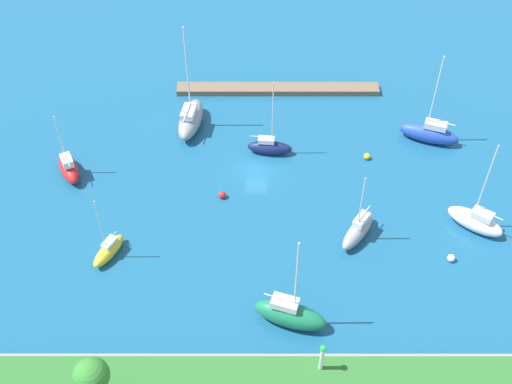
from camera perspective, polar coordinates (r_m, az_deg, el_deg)
water at (r=73.71m, az=0.00°, el=1.89°), size 160.00×160.00×0.00m
pier_dock at (r=85.94m, az=2.00°, el=9.33°), size 27.23×2.28×0.78m
breakwater at (r=56.77m, az=-0.01°, el=-16.10°), size 64.70×3.15×1.01m
harbor_beacon at (r=54.75m, az=6.02°, el=-14.66°), size 0.56×0.56×3.73m
park_tree_center at (r=52.40m, az=-14.74°, el=-15.85°), size 2.93×2.93×5.78m
sailboat_gray_along_channel at (r=66.61m, az=9.26°, el=-3.43°), size 4.80×5.88×8.80m
sailboat_navy_mid_basin at (r=75.52m, az=1.24°, el=4.12°), size 5.52×2.23×10.25m
sailboat_red_center_basin at (r=75.67m, az=-16.67°, el=2.18°), size 4.15×5.81×8.30m
sailboat_yellow_east_end at (r=66.02m, az=-13.25°, el=-5.16°), size 3.43×4.85×8.18m
sailboat_white_outer_mooring at (r=70.52m, az=19.32°, el=-2.47°), size 6.18×5.44×11.42m
sailboat_blue_far_south at (r=79.95m, az=15.46°, el=5.20°), size 7.53×4.56×12.05m
sailboat_green_by_breakwater at (r=59.01m, az=3.09°, el=-11.00°), size 7.25×4.37×11.54m
sailboat_gray_lone_north at (r=79.43m, az=-5.96°, el=6.64°), size 3.72×8.07×14.00m
mooring_buoy_red at (r=70.38m, az=-3.08°, el=-0.26°), size 0.84×0.84×0.84m
mooring_buoy_white at (r=67.18m, az=17.31°, el=-5.75°), size 0.80×0.80×0.80m
mooring_buoy_yellow at (r=76.24m, az=10.05°, el=3.21°), size 0.79×0.79×0.79m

